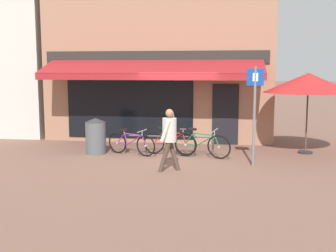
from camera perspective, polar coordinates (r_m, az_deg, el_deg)
name	(u,v)px	position (r m, az deg, el deg)	size (l,w,h in m)	color
ground_plane	(173,158)	(12.53, 0.73, -4.29)	(160.00, 160.00, 0.00)	brown
shop_front	(161,59)	(16.26, -0.94, 9.01)	(8.25, 4.48, 5.95)	#9E7056
bike_rack_rail	(169,139)	(12.96, 0.09, -1.81)	(2.82, 0.04, 0.57)	#47494F
bicycle_purple	(131,143)	(12.90, -5.01, -2.35)	(1.61, 0.77, 0.80)	black
bicycle_red	(170,143)	(12.87, 0.22, -2.28)	(1.73, 0.57, 0.86)	black
bicycle_green	(202,144)	(12.53, 4.56, -2.50)	(1.76, 0.85, 0.89)	black
pedestrian_adult	(169,133)	(10.74, 0.19, -0.98)	(0.55, 0.63, 1.62)	#47382D
litter_bin	(96,136)	(13.20, -9.77, -1.31)	(0.64, 0.64, 1.12)	#515459
parking_sign	(255,106)	(11.40, 11.64, 2.62)	(0.44, 0.07, 2.68)	slate
cafe_parasol	(308,83)	(13.60, 18.48, 5.56)	(2.71, 2.71, 2.50)	#4C3D2D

